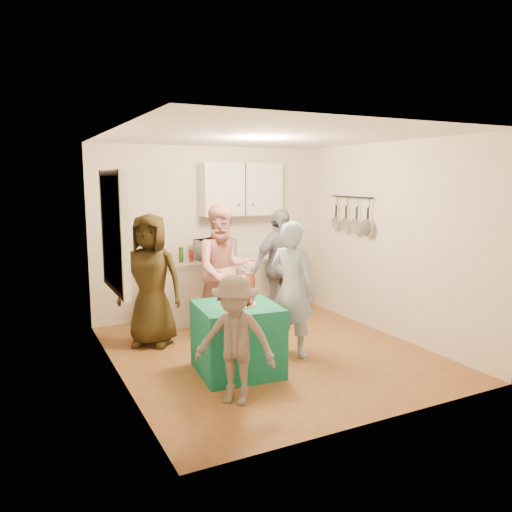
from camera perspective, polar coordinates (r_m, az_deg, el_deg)
name	(u,v)px	position (r m, az deg, el deg)	size (l,w,h in m)	color
floor	(269,352)	(6.27, 1.46, -10.88)	(4.00, 4.00, 0.00)	brown
ceiling	(270,136)	(5.92, 1.56, 13.52)	(4.00, 4.00, 0.00)	white
back_wall	(208,232)	(7.77, -5.48, 2.78)	(3.60, 3.60, 0.00)	silver
left_wall	(116,258)	(5.36, -15.71, -0.27)	(4.00, 4.00, 0.00)	silver
right_wall	(386,239)	(6.99, 14.65, 1.85)	(4.00, 4.00, 0.00)	silver
window_night	(112,232)	(5.62, -16.11, 2.70)	(0.04, 1.00, 1.20)	black
counter	(228,289)	(7.71, -3.19, -3.80)	(2.20, 0.58, 0.86)	white
countertop	(228,260)	(7.62, -3.22, -0.46)	(2.24, 0.62, 0.05)	beige
upper_cabinet	(241,189)	(7.78, -1.69, 7.63)	(1.30, 0.30, 0.80)	white
pot_rack	(350,214)	(7.45, 10.71, 4.72)	(0.12, 1.00, 0.60)	black
microwave	(215,249)	(7.51, -4.72, 0.76)	(0.55, 0.37, 0.31)	white
party_table	(237,338)	(5.56, -2.16, -9.39)	(0.85, 0.85, 0.76)	#0F674F
donut_cake	(239,297)	(5.43, -1.95, -4.67)	(0.38, 0.38, 0.18)	#381C0C
punch_jar	(246,283)	(5.73, -1.20, -3.12)	(0.22, 0.22, 0.34)	red
man_birthday	(292,289)	(5.98, 4.14, -3.75)	(0.60, 0.39, 1.63)	#98B4DD
woman_back_left	(151,280)	(6.46, -11.96, -2.71)	(0.83, 0.54, 1.69)	#4C3C15
woman_back_center	(224,271)	(6.74, -3.64, -1.67)	(0.86, 0.67, 1.78)	#D8717A
woman_back_right	(279,266)	(7.38, 2.62, -1.12)	(0.99, 0.41, 1.68)	black
child_near_left	(235,340)	(4.76, -2.40, -9.56)	(0.80, 0.46, 1.24)	#5A4F48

